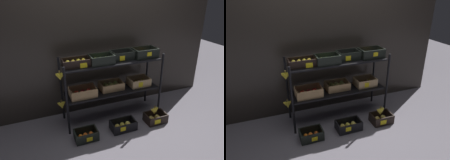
# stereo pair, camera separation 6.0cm
# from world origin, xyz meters

# --- Properties ---
(ground_plane) EXTENTS (10.00, 10.00, 0.00)m
(ground_plane) POSITION_xyz_m (0.00, 0.00, 0.00)
(ground_plane) COLOR slate
(storefront_wall) EXTENTS (3.83, 0.12, 1.85)m
(storefront_wall) POSITION_xyz_m (0.00, 0.41, 0.93)
(storefront_wall) COLOR #2D2823
(storefront_wall) RESTS_ON ground_plane
(display_rack) EXTENTS (1.56, 0.44, 1.05)m
(display_rack) POSITION_xyz_m (-0.02, -0.01, 0.71)
(display_rack) COLOR black
(display_rack) RESTS_ON ground_plane
(crate_ground_tangerine) EXTENTS (0.31, 0.22, 0.14)m
(crate_ground_tangerine) POSITION_xyz_m (-0.54, -0.40, 0.05)
(crate_ground_tangerine) COLOR black
(crate_ground_tangerine) RESTS_ON ground_plane
(crate_ground_apple_gold) EXTENTS (0.36, 0.22, 0.14)m
(crate_ground_apple_gold) POSITION_xyz_m (0.01, -0.39, 0.05)
(crate_ground_apple_gold) COLOR black
(crate_ground_apple_gold) RESTS_ON ground_plane
(crate_ground_center_apple_gold) EXTENTS (0.31, 0.23, 0.14)m
(crate_ground_center_apple_gold) POSITION_xyz_m (0.54, -0.40, 0.05)
(crate_ground_center_apple_gold) COLOR black
(crate_ground_center_apple_gold) RESTS_ON ground_plane
(banana_bunch_loose) EXTENTS (0.14, 0.04, 0.14)m
(banana_bunch_loose) POSITION_xyz_m (0.51, -0.40, 0.20)
(banana_bunch_loose) COLOR brown
(banana_bunch_loose) RESTS_ON crate_ground_center_apple_gold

